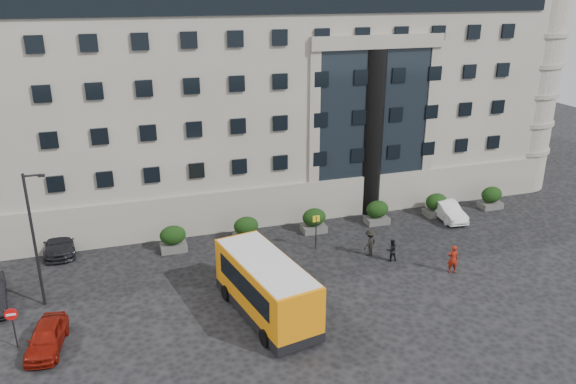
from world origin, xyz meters
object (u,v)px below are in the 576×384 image
pedestrian_b (392,250)px  bus_stop_sign (316,226)px  hedge_d (377,212)px  minibus (266,286)px  parked_car_a (47,337)px  hedge_a (173,238)px  red_truck (6,196)px  pedestrian_c (370,243)px  hedge_f (491,197)px  white_taxi (447,210)px  parked_car_c (60,241)px  hedge_b (246,229)px  hedge_c (314,220)px  no_entry_sign (12,320)px  pedestrian_a (453,259)px  parked_car_d (44,224)px  street_lamp (34,236)px  hedge_e (436,204)px

pedestrian_b → bus_stop_sign: bearing=-28.3°
hedge_d → minibus: bearing=-140.1°
bus_stop_sign → parked_car_a: bus_stop_sign is taller
hedge_a → hedge_d: bearing=0.0°
hedge_d → red_truck: red_truck is taller
bus_stop_sign → pedestrian_c: size_ratio=1.35×
hedge_f → white_taxi: bearing=-170.4°
hedge_f → parked_car_c: (-33.50, 2.48, -0.21)m
hedge_b → hedge_d: (10.40, 0.00, 0.00)m
hedge_c → white_taxi: (10.88, -0.80, -0.21)m
no_entry_sign → pedestrian_a: 25.65m
pedestrian_c → no_entry_sign: bearing=-21.5°
no_entry_sign → pedestrian_c: (21.66, 4.01, -0.71)m
parked_car_a → pedestrian_a: bearing=10.6°
no_entry_sign → parked_car_d: 14.69m
parked_car_d → pedestrian_b: 25.38m
parked_car_d → pedestrian_a: size_ratio=2.78×
street_lamp → bus_stop_sign: size_ratio=3.17×
hedge_b → hedge_d: size_ratio=1.00×
hedge_c → pedestrian_b: hedge_c is taller
hedge_a → street_lamp: bearing=-148.8°
hedge_c → street_lamp: bearing=-165.3°
hedge_a → bus_stop_sign: bus_stop_sign is taller
minibus → parked_car_c: (-11.45, 12.22, -1.12)m
hedge_f → minibus: (-22.05, -9.74, 0.91)m
hedge_f → hedge_a: bearing=180.0°
hedge_d → parked_car_d: bearing=166.6°
street_lamp → no_entry_sign: street_lamp is taller
minibus → parked_car_a: minibus is taller
red_truck → parked_car_d: bearing=-65.0°
hedge_d → parked_car_c: 23.23m
hedge_e → no_entry_sign: no_entry_sign is taller
parked_car_a → white_taxi: bearing=25.5°
white_taxi → hedge_e: bearing=125.0°
parked_car_d → pedestrian_b: bearing=-29.7°
red_truck → no_entry_sign: bearing=-89.2°
hedge_a → hedge_d: 15.60m
hedge_c → red_truck: red_truck is taller
hedge_b → parked_car_a: hedge_b is taller
pedestrian_a → pedestrian_b: bearing=-25.9°
hedge_e → pedestrian_a: pedestrian_a is taller
hedge_a → pedestrian_b: (13.70, -6.00, -0.16)m
parked_car_d → pedestrian_c: pedestrian_c is taller
hedge_a → hedge_f: same height
street_lamp → parked_car_a: 5.89m
hedge_b → white_taxi: hedge_b is taller
parked_car_a → hedge_f: bearing=24.5°
hedge_a → minibus: bearing=-67.9°
no_entry_sign → minibus: 12.98m
pedestrian_a → pedestrian_c: size_ratio=1.01×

